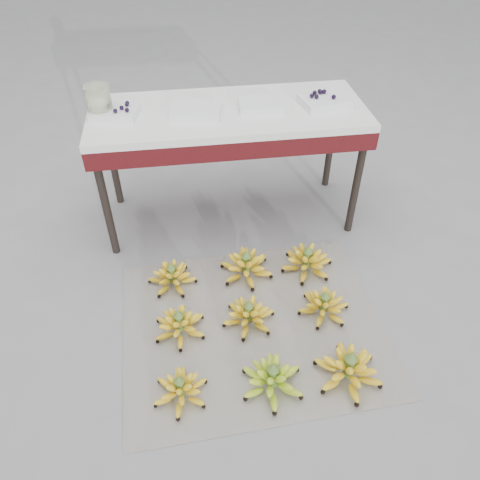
{
  "coord_description": "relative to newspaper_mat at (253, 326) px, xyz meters",
  "views": [
    {
      "loc": [
        -0.18,
        -1.38,
        1.82
      ],
      "look_at": [
        0.07,
        0.35,
        0.3
      ],
      "focal_mm": 35.0,
      "sensor_mm": 36.0,
      "label": 1
    }
  ],
  "objects": [
    {
      "name": "bunch_front_right",
      "position": [
        0.36,
        -0.34,
        0.06
      ],
      "size": [
        0.32,
        0.32,
        0.18
      ],
      "rotation": [
        0.0,
        0.0,
        0.07
      ],
      "color": "yellow",
      "rests_on": "newspaper_mat"
    },
    {
      "name": "bunch_front_left",
      "position": [
        -0.37,
        -0.33,
        0.05
      ],
      "size": [
        0.27,
        0.27,
        0.14
      ],
      "rotation": [
        0.0,
        0.0,
        0.16
      ],
      "color": "yellow",
      "rests_on": "newspaper_mat"
    },
    {
      "name": "newspaper_mat",
      "position": [
        0.0,
        0.0,
        0.0
      ],
      "size": [
        1.29,
        1.1,
        0.01
      ],
      "primitive_type": "cube",
      "rotation": [
        0.0,
        0.0,
        0.04
      ],
      "color": "silver",
      "rests_on": "ground"
    },
    {
      "name": "tray_right",
      "position": [
        0.18,
        0.88,
        0.73
      ],
      "size": [
        0.24,
        0.18,
        0.04
      ],
      "color": "silver",
      "rests_on": "vendor_table"
    },
    {
      "name": "bunch_front_center",
      "position": [
        0.03,
        -0.34,
        0.06
      ],
      "size": [
        0.3,
        0.3,
        0.17
      ],
      "rotation": [
        0.0,
        0.0,
        -0.11
      ],
      "color": "#7BB728",
      "rests_on": "newspaper_mat"
    },
    {
      "name": "glass_jar",
      "position": [
        -0.66,
        0.92,
        0.79
      ],
      "size": [
        0.13,
        0.13,
        0.16
      ],
      "primitive_type": "cylinder",
      "rotation": [
        0.0,
        0.0,
        0.05
      ],
      "color": "beige",
      "rests_on": "vendor_table"
    },
    {
      "name": "bunch_mid_center",
      "position": [
        -0.02,
        0.02,
        0.06
      ],
      "size": [
        0.32,
        0.32,
        0.16
      ],
      "rotation": [
        0.0,
        0.0,
        -0.31
      ],
      "color": "yellow",
      "rests_on": "newspaper_mat"
    },
    {
      "name": "bunch_back_left",
      "position": [
        -0.38,
        0.34,
        0.05
      ],
      "size": [
        0.32,
        0.32,
        0.15
      ],
      "rotation": [
        0.0,
        0.0,
        -0.33
      ],
      "color": "yellow",
      "rests_on": "newspaper_mat"
    },
    {
      "name": "tray_left",
      "position": [
        -0.17,
        0.86,
        0.73
      ],
      "size": [
        0.28,
        0.23,
        0.04
      ],
      "color": "silver",
      "rests_on": "vendor_table"
    },
    {
      "name": "vendor_table",
      "position": [
        0.0,
        0.9,
        0.63
      ],
      "size": [
        1.48,
        0.59,
        0.71
      ],
      "color": "black",
      "rests_on": "ground"
    },
    {
      "name": "bunch_back_center",
      "position": [
        0.02,
        0.35,
        0.06
      ],
      "size": [
        0.34,
        0.34,
        0.17
      ],
      "rotation": [
        0.0,
        0.0,
        0.23
      ],
      "color": "yellow",
      "rests_on": "newspaper_mat"
    },
    {
      "name": "bunch_mid_left",
      "position": [
        -0.35,
        0.01,
        0.06
      ],
      "size": [
        0.25,
        0.25,
        0.15
      ],
      "rotation": [
        0.0,
        0.0,
        -0.01
      ],
      "color": "yellow",
      "rests_on": "newspaper_mat"
    },
    {
      "name": "tray_far_left",
      "position": [
        -0.59,
        0.9,
        0.73
      ],
      "size": [
        0.27,
        0.22,
        0.06
      ],
      "color": "silver",
      "rests_on": "vendor_table"
    },
    {
      "name": "tray_far_right",
      "position": [
        0.52,
        0.88,
        0.73
      ],
      "size": [
        0.28,
        0.23,
        0.06
      ],
      "color": "silver",
      "rests_on": "vendor_table"
    },
    {
      "name": "bunch_back_right",
      "position": [
        0.35,
        0.34,
        0.06
      ],
      "size": [
        0.35,
        0.35,
        0.17
      ],
      "rotation": [
        0.0,
        0.0,
        -0.32
      ],
      "color": "yellow",
      "rests_on": "newspaper_mat"
    },
    {
      "name": "bunch_mid_right",
      "position": [
        0.36,
        0.03,
        0.06
      ],
      "size": [
        0.26,
        0.26,
        0.15
      ],
      "rotation": [
        0.0,
        0.0,
        0.02
      ],
      "color": "yellow",
      "rests_on": "newspaper_mat"
    },
    {
      "name": "ground",
      "position": [
        -0.09,
        -0.05,
        -0.0
      ],
      "size": [
        60.0,
        60.0,
        0.0
      ],
      "primitive_type": "plane",
      "color": "gray",
      "rests_on": "ground"
    }
  ]
}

